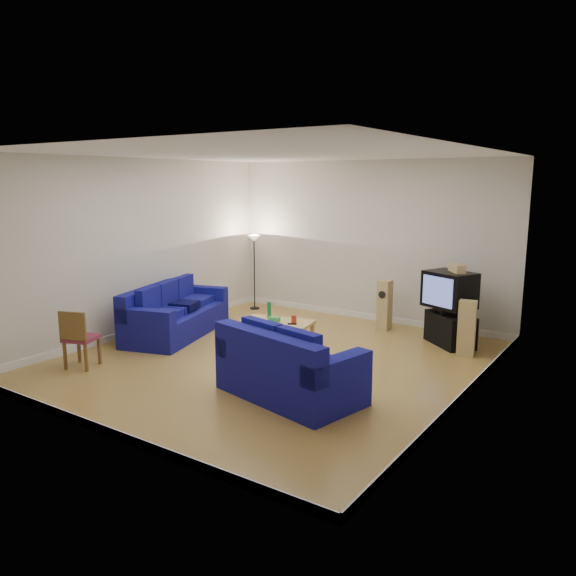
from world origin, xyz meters
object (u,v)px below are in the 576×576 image
Objects in this scene: sofa_three_seat at (174,316)px; sofa_loveseat at (287,372)px; tv_stand at (450,329)px; coffee_table at (278,324)px; television at (449,290)px.

sofa_three_seat is 3.73m from sofa_loveseat.
sofa_three_seat is 2.85× the size of tv_stand.
sofa_three_seat is 2.05m from coffee_table.
coffee_table is (1.99, 0.51, 0.04)m from sofa_three_seat.
sofa_three_seat is 2.67× the size of television.
television reaches higher than coffee_table.
tv_stand is (2.46, 1.68, -0.10)m from coffee_table.
television is at bearing 99.90° from sofa_three_seat.
coffee_table is at bearing 140.36° from sofa_loveseat.
television is (4.39, 2.20, 0.62)m from sofa_three_seat.
sofa_three_seat reaches higher than coffee_table.
sofa_three_seat is at bearing -130.48° from television.
sofa_three_seat is 1.25× the size of sofa_loveseat.
sofa_loveseat is (3.47, -1.38, 0.01)m from sofa_three_seat.
tv_stand is at bearing 34.36° from coffee_table.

